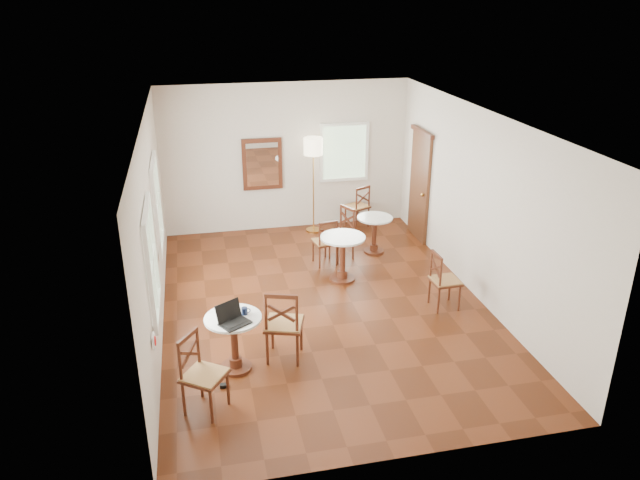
# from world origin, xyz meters

# --- Properties ---
(ground) EXTENTS (7.00, 7.00, 0.00)m
(ground) POSITION_xyz_m (0.00, 0.00, 0.00)
(ground) COLOR #53220E
(ground) RESTS_ON ground
(room_shell) EXTENTS (5.02, 7.02, 3.01)m
(room_shell) POSITION_xyz_m (-0.06, 0.27, 1.89)
(room_shell) COLOR beige
(room_shell) RESTS_ON ground
(cafe_table_near) EXTENTS (0.74, 0.74, 0.78)m
(cafe_table_near) POSITION_xyz_m (-1.53, -1.46, 0.49)
(cafe_table_near) COLOR #4E2313
(cafe_table_near) RESTS_ON ground
(cafe_table_mid) EXTENTS (0.77, 0.77, 0.81)m
(cafe_table_mid) POSITION_xyz_m (0.51, 0.81, 0.50)
(cafe_table_mid) COLOR #4E2313
(cafe_table_mid) RESTS_ON ground
(cafe_table_back) EXTENTS (0.67, 0.67, 0.71)m
(cafe_table_back) POSITION_xyz_m (1.39, 1.84, 0.44)
(cafe_table_back) COLOR #4E2313
(cafe_table_back) RESTS_ON ground
(chair_near_a) EXTENTS (0.62, 0.62, 1.07)m
(chair_near_a) POSITION_xyz_m (-0.85, -1.35, 0.53)
(chair_near_a) COLOR #4E2313
(chair_near_a) RESTS_ON ground
(chair_near_b) EXTENTS (0.64, 0.64, 1.00)m
(chair_near_b) POSITION_xyz_m (-1.96, -2.21, 0.50)
(chair_near_b) COLOR #4E2313
(chair_near_b) RESTS_ON ground
(chair_mid_a) EXTENTS (0.46, 0.46, 0.88)m
(chair_mid_a) POSITION_xyz_m (0.36, 1.51, 0.44)
(chair_mid_a) COLOR #4E2313
(chair_mid_a) RESTS_ON ground
(chair_mid_b) EXTENTS (0.45, 0.45, 0.93)m
(chair_mid_b) POSITION_xyz_m (1.81, -0.46, 0.47)
(chair_mid_b) COLOR #4E2313
(chair_mid_b) RESTS_ON ground
(chair_back_a) EXTENTS (0.56, 0.56, 0.91)m
(chair_back_a) POSITION_xyz_m (1.44, 3.19, 0.46)
(chair_back_a) COLOR #4E2313
(chair_back_a) RESTS_ON ground
(chair_back_b) EXTENTS (0.60, 0.60, 0.97)m
(chair_back_b) POSITION_xyz_m (0.70, 1.73, 0.48)
(chair_back_b) COLOR #4E2313
(chair_back_b) RESTS_ON ground
(floor_lamp) EXTENTS (0.38, 0.38, 1.96)m
(floor_lamp) POSITION_xyz_m (0.48, 3.15, 1.66)
(floor_lamp) COLOR #BF8C3F
(floor_lamp) RESTS_ON ground
(laptop) EXTENTS (0.46, 0.44, 0.26)m
(laptop) POSITION_xyz_m (-1.54, -1.59, 0.85)
(laptop) COLOR black
(laptop) RESTS_ON cafe_table_near
(mouse) EXTENTS (0.11, 0.09, 0.04)m
(mouse) POSITION_xyz_m (-1.60, -1.57, 0.80)
(mouse) COLOR black
(mouse) RESTS_ON cafe_table_near
(navy_mug) EXTENTS (0.12, 0.08, 0.10)m
(navy_mug) POSITION_xyz_m (-1.37, -1.41, 0.83)
(navy_mug) COLOR black
(navy_mug) RESTS_ON cafe_table_near
(water_glass) EXTENTS (0.06, 0.06, 0.10)m
(water_glass) POSITION_xyz_m (-1.54, -1.30, 0.83)
(water_glass) COLOR white
(water_glass) RESTS_ON cafe_table_near
(power_adapter) EXTENTS (0.11, 0.07, 0.04)m
(power_adapter) POSITION_xyz_m (-1.71, -1.83, 0.02)
(power_adapter) COLOR black
(power_adapter) RESTS_ON ground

